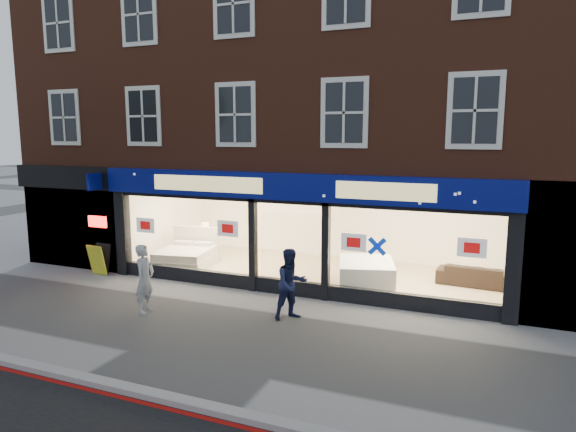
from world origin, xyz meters
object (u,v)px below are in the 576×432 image
Objects in this scene: sofa at (475,275)px; display_bed at (187,256)px; mattress_stack at (366,274)px; a_board at (99,259)px; pedestrian_grey at (145,279)px; pedestrian_blue at (291,284)px.

display_bed is at bearing 12.63° from sofa.
mattress_stack is 2.29× the size of a_board.
sofa is at bearing -61.32° from pedestrian_grey.
pedestrian_grey is 1.00× the size of pedestrian_blue.
display_bed is at bearing 99.02° from pedestrian_blue.
pedestrian_grey reaches higher than mattress_stack.
pedestrian_grey is at bearing -80.70° from display_bed.
sofa is 5.69m from pedestrian_blue.
a_board is at bearing 19.42° from sofa.
a_board is (-10.77, -2.87, 0.08)m from sofa.
pedestrian_blue is (3.44, 0.94, 0.00)m from pedestrian_grey.
display_bed is 4.13m from pedestrian_grey.
pedestrian_blue reaches higher than sofa.
a_board is at bearing 119.70° from pedestrian_blue.
pedestrian_grey is (3.49, -2.24, 0.36)m from a_board.
pedestrian_grey is at bearing -28.49° from a_board.
pedestrian_grey is at bearing -139.83° from mattress_stack.
sofa is (8.66, 1.23, -0.02)m from display_bed.
display_bed is 8.75m from sofa.
display_bed is 1.35× the size of pedestrian_grey.
mattress_stack is 5.92m from pedestrian_grey.
mattress_stack is at bearing 15.30° from a_board.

